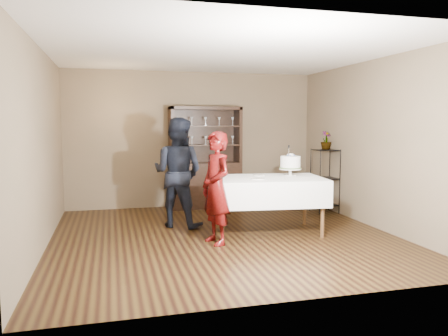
% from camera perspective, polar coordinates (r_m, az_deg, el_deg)
% --- Properties ---
extents(floor, '(5.00, 5.00, 0.00)m').
position_cam_1_polar(floor, '(6.63, -0.02, -8.84)').
color(floor, black).
rests_on(floor, ground).
extents(ceiling, '(5.00, 5.00, 0.00)m').
position_cam_1_polar(ceiling, '(6.49, -0.03, 14.88)').
color(ceiling, white).
rests_on(ceiling, back_wall).
extents(back_wall, '(5.00, 0.02, 2.70)m').
position_cam_1_polar(back_wall, '(8.86, -4.10, 3.73)').
color(back_wall, brown).
rests_on(back_wall, floor).
extents(wall_left, '(0.02, 5.00, 2.70)m').
position_cam_1_polar(wall_left, '(6.28, -22.72, 2.36)').
color(wall_left, brown).
rests_on(wall_left, floor).
extents(wall_right, '(0.02, 5.00, 2.70)m').
position_cam_1_polar(wall_right, '(7.45, 18.95, 3.00)').
color(wall_right, brown).
rests_on(wall_right, floor).
extents(china_hutch, '(1.40, 0.48, 2.00)m').
position_cam_1_polar(china_hutch, '(8.71, -2.47, -0.82)').
color(china_hutch, black).
rests_on(china_hutch, floor).
extents(plant_etagere, '(0.42, 0.42, 1.20)m').
position_cam_1_polar(plant_etagere, '(8.43, 13.04, -1.29)').
color(plant_etagere, black).
rests_on(plant_etagere, floor).
extents(cake_table, '(1.82, 1.24, 0.86)m').
position_cam_1_polar(cake_table, '(6.72, 5.60, -2.96)').
color(cake_table, silver).
rests_on(cake_table, floor).
extents(woman, '(0.53, 0.66, 1.58)m').
position_cam_1_polar(woman, '(6.07, -1.04, -2.61)').
color(woman, '#350407').
rests_on(woman, floor).
extents(man, '(1.09, 1.04, 1.77)m').
position_cam_1_polar(man, '(7.12, -6.06, -0.58)').
color(man, black).
rests_on(man, floor).
extents(cake, '(0.36, 0.36, 0.48)m').
position_cam_1_polar(cake, '(6.98, 8.66, 0.61)').
color(cake, silver).
rests_on(cake, cake_table).
extents(plate_near, '(0.27, 0.27, 0.01)m').
position_cam_1_polar(plate_near, '(6.48, 4.44, -1.40)').
color(plate_near, silver).
rests_on(plate_near, cake_table).
extents(plate_far, '(0.24, 0.24, 0.01)m').
position_cam_1_polar(plate_far, '(6.90, 4.60, -0.96)').
color(plate_far, silver).
rests_on(plate_far, cake_table).
extents(potted_plant, '(0.25, 0.25, 0.35)m').
position_cam_1_polar(potted_plant, '(8.39, 13.18, 3.53)').
color(potted_plant, '#4B6D34').
rests_on(potted_plant, plant_etagere).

